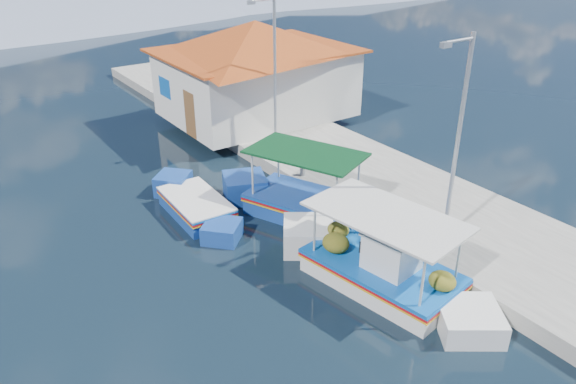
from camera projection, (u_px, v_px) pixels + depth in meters
ground at (374, 353)px, 12.74m from camera, size 160.00×160.00×0.00m
quay at (381, 186)px, 20.04m from camera, size 5.00×44.00×0.50m
bollards at (352, 200)px, 18.24m from camera, size 0.20×17.20×0.30m
main_caique at (380, 269)px, 14.95m from camera, size 2.98×7.33×2.45m
caique_green_canopy at (304, 204)px, 18.53m from camera, size 3.76×6.31×2.57m
caique_blue_hull at (195, 207)px, 18.59m from camera, size 1.70×5.42×0.96m
harbor_building at (256, 67)px, 25.67m from camera, size 10.49×10.49×4.40m
lamp_post_near at (457, 133)px, 14.79m from camera, size 1.21×0.14×6.00m
lamp_post_far at (273, 66)px, 21.39m from camera, size 1.21×0.14×6.00m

